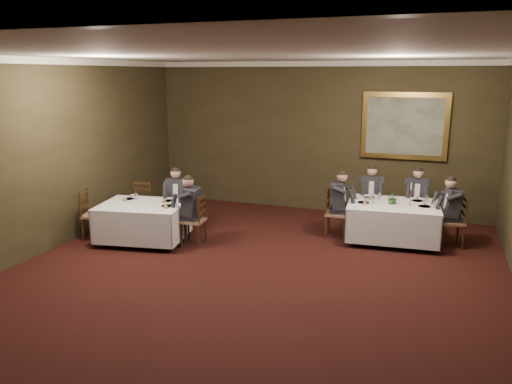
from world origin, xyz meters
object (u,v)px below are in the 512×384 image
Objects in this scene: chair_main_backright at (415,217)px; diner_main_endright at (452,220)px; table_second at (143,220)px; chair_main_backleft at (370,214)px; chair_sec_backleft at (140,215)px; diner_main_backright at (416,206)px; chair_sec_endleft at (95,225)px; painting at (405,126)px; chair_sec_backright at (179,217)px; centerpiece at (393,197)px; chair_main_endright at (452,232)px; diner_sec_backright at (178,207)px; candlestick at (410,197)px; diner_sec_endright at (193,219)px; diner_main_endleft at (337,212)px; table_main at (392,219)px; diner_main_backleft at (370,204)px; chair_main_endleft at (336,223)px; chair_sec_endright at (194,230)px.

chair_main_backright is 1.11m from diner_main_endright.
diner_main_endright is (5.65, 1.78, 0.06)m from table_second.
chair_main_backleft and chair_sec_backleft have the same top height.
diner_main_backright reaches higher than chair_sec_endleft.
table_second is at bearing -143.02° from painting.
diner_main_backright reaches higher than chair_main_backleft.
chair_main_backleft and chair_sec_backright have the same top height.
centerpiece reaches higher than chair_sec_backright.
chair_main_endright is 5.46m from diner_sec_backright.
diner_sec_backright is 4.67m from candlestick.
diner_sec_endright is (1.00, 0.18, 0.06)m from table_second.
painting reaches higher than diner_sec_backright.
diner_sec_backright is 1.35× the size of chair_sec_endleft.
table_second is 5.95m from painting.
diner_main_endleft is at bearing 81.80° from diner_main_endright.
chair_main_backright reaches higher than table_main.
diner_main_backleft is 1.35× the size of chair_main_endleft.
chair_main_endleft and chair_sec_backleft have the same top height.
table_main is 1.84× the size of chair_sec_backright.
diner_main_backleft is 4.94m from chair_sec_backleft.
diner_main_endright is at bearing -56.91° from painting.
diner_main_backright is at bearing 177.46° from diner_main_backleft.
diner_main_backright is 5.84m from chair_sec_backleft.
diner_main_endleft reaches higher than chair_sec_endleft.
diner_main_endleft is (3.49, 1.60, 0.06)m from table_second.
diner_sec_backright is at bearing -81.26° from chair_main_endleft.
chair_main_backright is at bearing 84.96° from candlestick.
chair_main_backright and chair_sec_backright have the same top height.
diner_sec_backright is 4.92× the size of centerpiece.
chair_main_backright is 0.74× the size of diner_main_endright.
candlestick reaches higher than table_second.
table_main is 0.45m from centerpiece.
diner_main_backright is at bearing -172.84° from diner_sec_backright.
diner_main_endright reaches higher than chair_main_endleft.
chair_main_backright is 1.00× the size of chair_sec_backleft.
table_main is 1.37× the size of diner_main_endright.
diner_sec_endright reaches higher than chair_sec_endleft.
chair_main_backright is 4.64m from chair_sec_endright.
chair_sec_backleft is at bearing 13.80° from diner_main_backleft.
chair_main_backleft is 4.09m from chair_sec_backright.
diner_main_endright reaches higher than chair_sec_endright.
table_main is at bearing -173.64° from chair_sec_backleft.
chair_main_backright is 0.74× the size of diner_main_backright.
table_second is 4.87m from centerpiece.
table_second is at bearing -69.22° from diner_main_endleft.
candlestick is at bearing 90.24° from chair_sec_endleft.
chair_main_endleft is 0.74× the size of diner_sec_backright.
painting is at bearing -162.33° from chair_sec_backright.
chair_main_endleft is at bearing 81.84° from chair_main_endright.
chair_sec_backleft is (-6.23, -1.03, -0.23)m from diner_main_endright.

